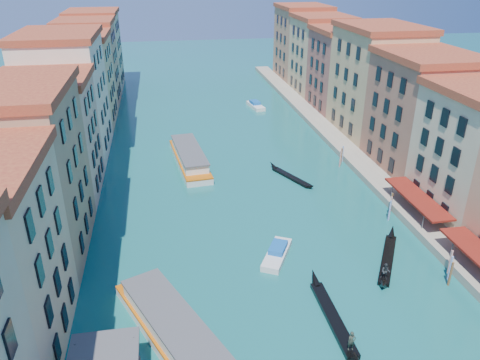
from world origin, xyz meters
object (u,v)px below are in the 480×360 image
(vaporetto_near, at_px, (174,331))
(gondola_right, at_px, (388,259))
(gondola_fore, at_px, (333,316))
(vaporetto_far, at_px, (189,157))

(vaporetto_near, bearing_deg, gondola_right, -5.35)
(gondola_fore, bearing_deg, vaporetto_near, -179.03)
(gondola_fore, bearing_deg, gondola_right, 40.27)
(vaporetto_near, relative_size, gondola_right, 1.57)
(vaporetto_near, height_order, gondola_right, vaporetto_near)
(gondola_fore, xyz_separation_m, gondola_right, (9.43, 8.00, 0.05))
(vaporetto_near, relative_size, gondola_fore, 1.37)
(vaporetto_near, height_order, vaporetto_far, vaporetto_far)
(vaporetto_far, height_order, gondola_fore, vaporetto_far)
(gondola_fore, height_order, gondola_right, gondola_fore)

